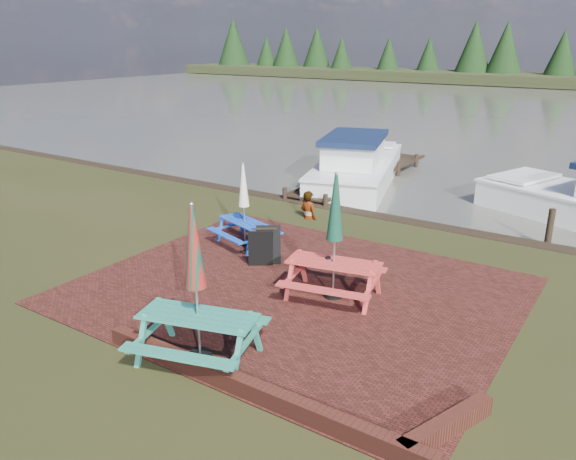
% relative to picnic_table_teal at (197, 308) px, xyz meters
% --- Properties ---
extents(ground, '(120.00, 120.00, 0.00)m').
position_rel_picnic_table_teal_xyz_m(ground, '(-0.14, 2.20, -0.97)').
color(ground, black).
rests_on(ground, ground).
extents(paving, '(9.00, 7.50, 0.02)m').
position_rel_picnic_table_teal_xyz_m(paving, '(-0.14, 3.20, -0.96)').
color(paving, '#321510').
rests_on(paving, ground).
extents(brick_wall, '(6.21, 1.79, 0.30)m').
position_rel_picnic_table_teal_xyz_m(brick_wall, '(2.01, -0.22, -0.82)').
color(brick_wall, '#4C1E16').
rests_on(brick_wall, ground).
extents(water, '(120.00, 60.00, 0.02)m').
position_rel_picnic_table_teal_xyz_m(water, '(-0.14, 39.20, -0.97)').
color(water, '#48453D').
rests_on(water, ground).
extents(picnic_table_teal, '(2.41, 2.26, 2.77)m').
position_rel_picnic_table_teal_xyz_m(picnic_table_teal, '(0.00, 0.00, 0.00)').
color(picnic_table_teal, '#27806C').
rests_on(picnic_table_teal, ground).
extents(picnic_table_red, '(2.25, 2.08, 2.69)m').
position_rel_picnic_table_teal_xyz_m(picnic_table_red, '(0.72, 3.37, -0.03)').
color(picnic_table_red, '#CE3934').
rests_on(picnic_table_red, ground).
extents(picnic_table_blue, '(1.95, 1.84, 2.21)m').
position_rel_picnic_table_teal_xyz_m(picnic_table_blue, '(-2.80, 4.87, -0.20)').
color(picnic_table_blue, blue).
rests_on(picnic_table_blue, ground).
extents(chalkboard, '(0.61, 0.86, 0.95)m').
position_rel_picnic_table_teal_xyz_m(chalkboard, '(-1.52, 4.00, -0.48)').
color(chalkboard, black).
rests_on(chalkboard, ground).
extents(jetty, '(1.76, 9.08, 1.00)m').
position_rel_picnic_table_teal_xyz_m(jetty, '(-3.64, 13.48, -0.86)').
color(jetty, black).
rests_on(jetty, ground).
extents(boat_jetty, '(4.77, 8.10, 2.22)m').
position_rel_picnic_table_teal_xyz_m(boat_jetty, '(-3.69, 13.08, -0.51)').
color(boat_jetty, white).
rests_on(boat_jetty, ground).
extents(person, '(0.69, 0.52, 1.70)m').
position_rel_picnic_table_teal_xyz_m(person, '(-2.62, 7.78, -0.12)').
color(person, gray).
rests_on(person, ground).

